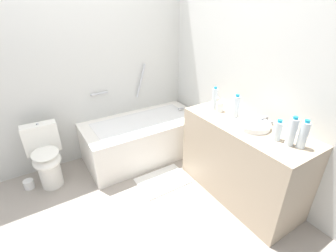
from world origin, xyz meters
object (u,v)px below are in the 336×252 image
object	(u,v)px
water_bottle_1	(303,135)
bath_mat	(163,180)
sink_faucet	(266,120)
bathtub	(144,137)
drinking_glass_0	(220,107)
drinking_glass_2	(230,109)
toilet_paper_roll	(29,184)
sink_basin	(253,125)
water_bottle_0	(215,99)
water_bottle_3	(278,131)
water_bottle_4	(236,107)
toilet	(46,157)
water_bottle_2	(292,132)
drinking_glass_1	(215,102)

from	to	relation	value
water_bottle_1	bath_mat	bearing A→B (deg)	120.45
sink_faucet	bath_mat	size ratio (longest dim) A/B	0.26
sink_faucet	bath_mat	world-z (taller)	sink_faucet
bathtub	sink_faucet	xyz separation A→B (m)	(0.72, -1.30, 0.60)
drinking_glass_0	drinking_glass_2	world-z (taller)	drinking_glass_0
sink_faucet	toilet_paper_roll	distance (m)	2.71
sink_basin	sink_faucet	size ratio (longest dim) A/B	2.11
water_bottle_0	water_bottle_3	distance (m)	0.81
sink_faucet	drinking_glass_0	size ratio (longest dim) A/B	1.48
water_bottle_3	toilet_paper_roll	distance (m)	2.72
bathtub	drinking_glass_0	distance (m)	1.17
bathtub	drinking_glass_2	xyz separation A→B (m)	(0.59, -0.94, 0.62)
sink_faucet	water_bottle_3	xyz separation A→B (m)	(-0.20, -0.26, 0.06)
water_bottle_4	toilet_paper_roll	xyz separation A→B (m)	(-2.01, 1.13, -0.92)
toilet	water_bottle_4	size ratio (longest dim) A/B	2.97
bath_mat	drinking_glass_0	bearing A→B (deg)	-19.34
sink_basin	water_bottle_4	bearing A→B (deg)	83.88
water_bottle_1	toilet	bearing A→B (deg)	134.91
sink_basin	water_bottle_2	size ratio (longest dim) A/B	1.23
water_bottle_2	water_bottle_3	world-z (taller)	water_bottle_2
sink_basin	water_bottle_4	xyz separation A→B (m)	(0.03, 0.26, 0.09)
bathtub	water_bottle_2	size ratio (longest dim) A/B	6.02
toilet	water_bottle_0	size ratio (longest dim) A/B	2.90
water_bottle_1	toilet_paper_roll	xyz separation A→B (m)	(-2.03, 1.84, -0.92)
sink_faucet	drinking_glass_0	bearing A→B (deg)	113.18
water_bottle_4	bath_mat	bearing A→B (deg)	147.32
drinking_glass_2	toilet_paper_roll	bearing A→B (deg)	153.43
drinking_glass_0	drinking_glass_2	xyz separation A→B (m)	(0.07, -0.09, -0.01)
sink_faucet	water_bottle_2	xyz separation A→B (m)	(-0.19, -0.38, 0.09)
drinking_glass_1	toilet_paper_roll	bearing A→B (deg)	158.86
drinking_glass_2	bath_mat	size ratio (longest dim) A/B	0.16
bathtub	water_bottle_2	distance (m)	1.89
bathtub	water_bottle_2	xyz separation A→B (m)	(0.53, -1.68, 0.70)
drinking_glass_0	drinking_glass_2	size ratio (longest dim) A/B	1.11
water_bottle_3	drinking_glass_2	bearing A→B (deg)	83.12
water_bottle_3	bath_mat	world-z (taller)	water_bottle_3
bathtub	toilet_paper_roll	distance (m)	1.48
drinking_glass_1	bath_mat	distance (m)	1.13
toilet	sink_basin	world-z (taller)	sink_basin
sink_faucet	toilet_paper_roll	world-z (taller)	sink_faucet
water_bottle_4	drinking_glass_0	bearing A→B (deg)	99.56
water_bottle_3	toilet_paper_roll	size ratio (longest dim) A/B	1.71
water_bottle_0	bath_mat	size ratio (longest dim) A/B	0.43
sink_faucet	drinking_glass_0	world-z (taller)	drinking_glass_0
sink_basin	drinking_glass_0	world-z (taller)	drinking_glass_0
bathtub	drinking_glass_0	bearing A→B (deg)	-58.12
sink_faucet	toilet	bearing A→B (deg)	145.16
toilet	bath_mat	world-z (taller)	toilet
water_bottle_3	bath_mat	xyz separation A→B (m)	(-0.60, 0.93, -0.94)
drinking_glass_0	toilet_paper_roll	world-z (taller)	drinking_glass_0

